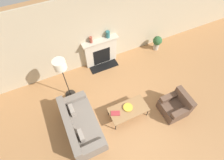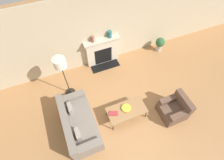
% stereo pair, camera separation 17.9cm
% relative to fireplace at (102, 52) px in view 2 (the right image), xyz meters
% --- Properties ---
extents(ground_plane, '(18.00, 18.00, 0.00)m').
position_rel_fireplace_xyz_m(ground_plane, '(-0.08, -2.94, -0.58)').
color(ground_plane, '#A87547').
extents(wall_back, '(18.00, 0.06, 2.90)m').
position_rel_fireplace_xyz_m(wall_back, '(-0.08, 0.14, 0.87)').
color(wall_back, '#BCAD8E').
rests_on(wall_back, ground_plane).
extents(fireplace, '(1.39, 0.59, 1.19)m').
position_rel_fireplace_xyz_m(fireplace, '(0.00, 0.00, 0.00)').
color(fireplace, beige).
rests_on(fireplace, ground_plane).
extents(couch, '(0.92, 1.91, 0.78)m').
position_rel_fireplace_xyz_m(couch, '(-1.68, -2.35, -0.28)').
color(couch, slate).
rests_on(couch, ground_plane).
extents(armchair_near, '(0.78, 0.79, 0.81)m').
position_rel_fireplace_xyz_m(armchair_near, '(1.34, -3.06, -0.28)').
color(armchair_near, brown).
rests_on(armchair_near, ground_plane).
extents(coffee_table, '(1.24, 0.64, 0.43)m').
position_rel_fireplace_xyz_m(coffee_table, '(-0.14, -2.55, -0.18)').
color(coffee_table, olive).
rests_on(coffee_table, ground_plane).
extents(bowl, '(0.30, 0.30, 0.05)m').
position_rel_fireplace_xyz_m(bowl, '(-0.13, -2.51, -0.12)').
color(bowl, gold).
rests_on(bowl, coffee_table).
extents(book, '(0.32, 0.26, 0.02)m').
position_rel_fireplace_xyz_m(book, '(-0.58, -2.51, -0.14)').
color(book, '#9E2D33').
rests_on(book, coffee_table).
extents(floor_lamp, '(0.38, 0.38, 1.80)m').
position_rel_fireplace_xyz_m(floor_lamp, '(-1.63, -0.97, 0.92)').
color(floor_lamp, black).
rests_on(floor_lamp, ground_plane).
extents(mantel_vase_left, '(0.11, 0.11, 0.23)m').
position_rel_fireplace_xyz_m(mantel_vase_left, '(-0.33, 0.01, 0.72)').
color(mantel_vase_left, brown).
rests_on(mantel_vase_left, fireplace).
extents(mantel_vase_center_left, '(0.15, 0.15, 0.26)m').
position_rel_fireplace_xyz_m(mantel_vase_center_left, '(0.32, 0.01, 0.74)').
color(mantel_vase_center_left, '#28666B').
rests_on(mantel_vase_center_left, fireplace).
extents(potted_plant, '(0.38, 0.38, 0.65)m').
position_rel_fireplace_xyz_m(potted_plant, '(2.46, -0.29, -0.19)').
color(potted_plant, '#B2A899').
rests_on(potted_plant, ground_plane).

